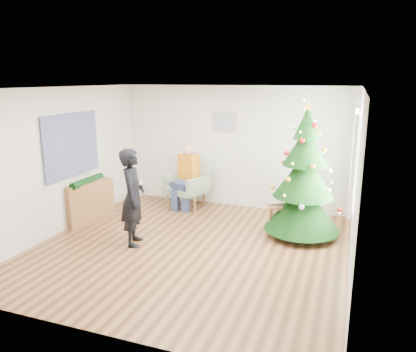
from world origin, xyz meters
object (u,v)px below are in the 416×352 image
at_px(christmas_tree, 304,178).
at_px(console, 89,202).
at_px(stool, 276,219).
at_px(armchair, 189,189).
at_px(standing_man, 133,197).

distance_m(christmas_tree, console, 4.10).
relative_size(christmas_tree, console, 2.38).
xyz_separation_m(stool, armchair, (-2.08, 0.92, 0.11)).
bearing_deg(armchair, standing_man, -68.00).
bearing_deg(stool, christmas_tree, 4.26).
distance_m(standing_man, console, 1.58).
bearing_deg(standing_man, armchair, -23.20).
height_order(christmas_tree, standing_man, christmas_tree).
bearing_deg(christmas_tree, stool, -175.74).
xyz_separation_m(armchair, console, (-1.45, -1.56, 0.01)).
xyz_separation_m(armchair, standing_man, (-0.07, -2.21, 0.43)).
distance_m(christmas_tree, armchair, 2.78).
relative_size(armchair, console, 1.04).
relative_size(christmas_tree, armchair, 2.29).
distance_m(stool, console, 3.59).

